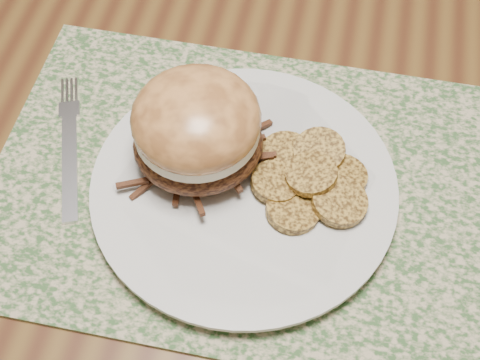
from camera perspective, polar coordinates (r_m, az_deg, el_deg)
name	(u,v)px	position (r m, az deg, el deg)	size (l,w,h in m)	color
ground	(249,291)	(1.39, 0.80, -9.48)	(3.50, 3.50, 0.00)	brown
dining_table	(256,66)	(0.82, 1.35, 9.68)	(1.50, 0.90, 0.75)	brown
placemat	(234,184)	(0.62, -0.51, -0.33)	(0.45, 0.33, 0.00)	#375B2E
dinner_plate	(244,188)	(0.60, 0.34, -0.68)	(0.26, 0.26, 0.02)	silver
pork_sandwich	(197,129)	(0.58, -3.70, 4.37)	(0.14, 0.14, 0.09)	black
roasted_potatoes	(310,178)	(0.60, 5.99, 0.18)	(0.12, 0.13, 0.03)	#B18534
fork	(70,145)	(0.66, -14.33, 2.95)	(0.07, 0.17, 0.00)	silver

